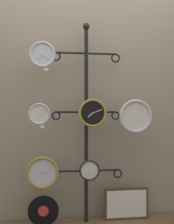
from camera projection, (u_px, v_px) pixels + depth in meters
name	position (u px, v px, depth m)	size (l,w,h in m)	color
shop_wall	(84.00, 85.00, 3.19)	(4.40, 0.04, 2.80)	gray
display_stand	(86.00, 163.00, 3.03)	(0.72, 0.40, 1.99)	black
clock_top_left	(42.00, 54.00, 2.86)	(0.24, 0.04, 0.24)	silver
clock_middle_left	(39.00, 114.00, 2.85)	(0.20, 0.04, 0.20)	silver
clock_middle_center	(92.00, 113.00, 2.93)	(0.27, 0.04, 0.27)	black
clock_middle_right	(136.00, 116.00, 2.99)	(0.33, 0.04, 0.33)	silver
clock_bottom_left	(42.00, 173.00, 2.87)	(0.30, 0.04, 0.30)	silver
clock_bottom_center	(89.00, 170.00, 2.92)	(0.20, 0.04, 0.20)	silver
vinyl_record	(43.00, 211.00, 2.89)	(0.29, 0.01, 0.29)	black
picture_frame	(127.00, 204.00, 3.08)	(0.44, 0.02, 0.31)	#4C381E
price_tag_upper	(46.00, 69.00, 2.86)	(0.04, 0.00, 0.03)	white
price_tag_mid	(42.00, 127.00, 2.85)	(0.04, 0.00, 0.03)	white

